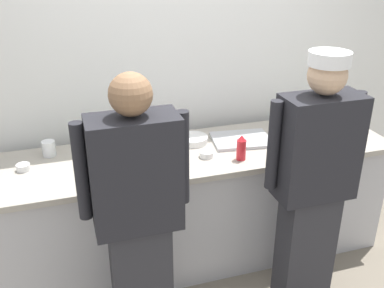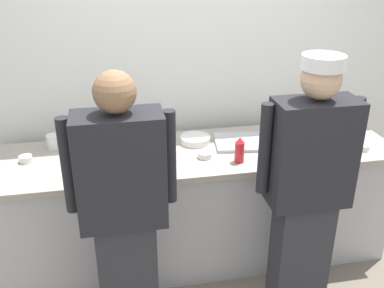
{
  "view_description": "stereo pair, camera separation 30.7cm",
  "coord_description": "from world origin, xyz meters",
  "px_view_note": "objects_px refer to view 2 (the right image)",
  "views": [
    {
      "loc": [
        -0.85,
        -2.28,
        2.22
      ],
      "look_at": [
        -0.02,
        0.39,
        0.94
      ],
      "focal_mm": 41.63,
      "sensor_mm": 36.0,
      "label": 1
    },
    {
      "loc": [
        -0.55,
        -2.35,
        2.22
      ],
      "look_at": [
        -0.02,
        0.39,
        0.94
      ],
      "focal_mm": 41.63,
      "sensor_mm": 36.0,
      "label": 2
    }
  ],
  "objects_px": {
    "deli_cup": "(53,142)",
    "plate_stack_rear": "(311,136)",
    "squeeze_bottle_spare": "(340,131)",
    "ramekin_red_sauce": "(205,155)",
    "plate_stack_front": "(195,140)",
    "sheet_tray": "(244,142)",
    "chef_center": "(308,187)",
    "squeeze_bottle_secondary": "(240,150)",
    "ramekin_orange_sauce": "(26,159)",
    "ramekin_green_sauce": "(362,147)",
    "chef_near_left": "(123,209)",
    "mixing_bowl_steel": "(130,150)",
    "squeeze_bottle_primary": "(93,145)"
  },
  "relations": [
    {
      "from": "chef_near_left",
      "to": "ramekin_orange_sauce",
      "type": "relative_size",
      "value": 19.25
    },
    {
      "from": "chef_near_left",
      "to": "mixing_bowl_steel",
      "type": "relative_size",
      "value": 4.49
    },
    {
      "from": "deli_cup",
      "to": "plate_stack_rear",
      "type": "bearing_deg",
      "value": -7.09
    },
    {
      "from": "plate_stack_rear",
      "to": "squeeze_bottle_spare",
      "type": "height_order",
      "value": "squeeze_bottle_spare"
    },
    {
      "from": "squeeze_bottle_primary",
      "to": "deli_cup",
      "type": "xyz_separation_m",
      "value": [
        -0.28,
        0.19,
        -0.04
      ]
    },
    {
      "from": "sheet_tray",
      "to": "deli_cup",
      "type": "xyz_separation_m",
      "value": [
        -1.35,
        0.17,
        0.04
      ]
    },
    {
      "from": "plate_stack_front",
      "to": "ramekin_orange_sauce",
      "type": "xyz_separation_m",
      "value": [
        -1.16,
        -0.09,
        -0.0
      ]
    },
    {
      "from": "sheet_tray",
      "to": "ramekin_red_sauce",
      "type": "bearing_deg",
      "value": -152.36
    },
    {
      "from": "sheet_tray",
      "to": "deli_cup",
      "type": "height_order",
      "value": "deli_cup"
    },
    {
      "from": "chef_near_left",
      "to": "chef_center",
      "type": "relative_size",
      "value": 0.98
    },
    {
      "from": "plate_stack_front",
      "to": "squeeze_bottle_primary",
      "type": "xyz_separation_m",
      "value": [
        -0.72,
        -0.11,
        0.07
      ]
    },
    {
      "from": "chef_near_left",
      "to": "squeeze_bottle_secondary",
      "type": "distance_m",
      "value": 0.9
    },
    {
      "from": "mixing_bowl_steel",
      "to": "ramekin_green_sauce",
      "type": "relative_size",
      "value": 3.6
    },
    {
      "from": "chef_center",
      "to": "ramekin_red_sauce",
      "type": "height_order",
      "value": "chef_center"
    },
    {
      "from": "ramekin_orange_sauce",
      "to": "deli_cup",
      "type": "bearing_deg",
      "value": 46.64
    },
    {
      "from": "chef_center",
      "to": "plate_stack_rear",
      "type": "xyz_separation_m",
      "value": [
        0.32,
        0.65,
        0.03
      ]
    },
    {
      "from": "mixing_bowl_steel",
      "to": "deli_cup",
      "type": "relative_size",
      "value": 3.47
    },
    {
      "from": "mixing_bowl_steel",
      "to": "ramekin_orange_sauce",
      "type": "distance_m",
      "value": 0.69
    },
    {
      "from": "chef_near_left",
      "to": "plate_stack_front",
      "type": "relative_size",
      "value": 7.62
    },
    {
      "from": "chef_near_left",
      "to": "ramekin_green_sauce",
      "type": "relative_size",
      "value": 16.16
    },
    {
      "from": "squeeze_bottle_spare",
      "to": "ramekin_green_sauce",
      "type": "relative_size",
      "value": 1.94
    },
    {
      "from": "squeeze_bottle_spare",
      "to": "deli_cup",
      "type": "height_order",
      "value": "squeeze_bottle_spare"
    },
    {
      "from": "plate_stack_front",
      "to": "deli_cup",
      "type": "relative_size",
      "value": 2.04
    },
    {
      "from": "squeeze_bottle_spare",
      "to": "ramekin_red_sauce",
      "type": "bearing_deg",
      "value": -177.38
    },
    {
      "from": "squeeze_bottle_primary",
      "to": "mixing_bowl_steel",
      "type": "bearing_deg",
      "value": -11.16
    },
    {
      "from": "sheet_tray",
      "to": "ramekin_green_sauce",
      "type": "bearing_deg",
      "value": -17.91
    },
    {
      "from": "plate_stack_rear",
      "to": "ramekin_green_sauce",
      "type": "xyz_separation_m",
      "value": [
        0.3,
        -0.19,
        -0.03
      ]
    },
    {
      "from": "chef_near_left",
      "to": "sheet_tray",
      "type": "distance_m",
      "value": 1.14
    },
    {
      "from": "squeeze_bottle_spare",
      "to": "deli_cup",
      "type": "bearing_deg",
      "value": 171.72
    },
    {
      "from": "squeeze_bottle_primary",
      "to": "squeeze_bottle_spare",
      "type": "height_order",
      "value": "squeeze_bottle_spare"
    },
    {
      "from": "squeeze_bottle_spare",
      "to": "ramekin_green_sauce",
      "type": "bearing_deg",
      "value": -48.1
    },
    {
      "from": "plate_stack_rear",
      "to": "squeeze_bottle_secondary",
      "type": "distance_m",
      "value": 0.64
    },
    {
      "from": "sheet_tray",
      "to": "chef_near_left",
      "type": "bearing_deg",
      "value": -142.17
    },
    {
      "from": "plate_stack_rear",
      "to": "ramekin_red_sauce",
      "type": "bearing_deg",
      "value": -172.21
    },
    {
      "from": "plate_stack_front",
      "to": "sheet_tray",
      "type": "xyz_separation_m",
      "value": [
        0.34,
        -0.08,
        -0.01
      ]
    },
    {
      "from": "squeeze_bottle_secondary",
      "to": "ramekin_red_sauce",
      "type": "bearing_deg",
      "value": 154.1
    },
    {
      "from": "plate_stack_rear",
      "to": "squeeze_bottle_spare",
      "type": "xyz_separation_m",
      "value": [
        0.19,
        -0.07,
        0.05
      ]
    },
    {
      "from": "ramekin_red_sauce",
      "to": "ramekin_orange_sauce",
      "type": "xyz_separation_m",
      "value": [
        -1.18,
        0.17,
        0.0
      ]
    },
    {
      "from": "ramekin_red_sauce",
      "to": "deli_cup",
      "type": "relative_size",
      "value": 0.88
    },
    {
      "from": "squeeze_bottle_secondary",
      "to": "deli_cup",
      "type": "distance_m",
      "value": 1.3
    },
    {
      "from": "plate_stack_rear",
      "to": "squeeze_bottle_primary",
      "type": "distance_m",
      "value": 1.55
    },
    {
      "from": "squeeze_bottle_secondary",
      "to": "squeeze_bottle_spare",
      "type": "distance_m",
      "value": 0.8
    },
    {
      "from": "plate_stack_front",
      "to": "ramekin_orange_sauce",
      "type": "bearing_deg",
      "value": -175.6
    },
    {
      "from": "squeeze_bottle_spare",
      "to": "ramekin_orange_sauce",
      "type": "relative_size",
      "value": 2.31
    },
    {
      "from": "plate_stack_rear",
      "to": "squeeze_bottle_secondary",
      "type": "bearing_deg",
      "value": -160.58
    },
    {
      "from": "deli_cup",
      "to": "squeeze_bottle_spare",
      "type": "bearing_deg",
      "value": -8.28
    },
    {
      "from": "squeeze_bottle_spare",
      "to": "ramekin_red_sauce",
      "type": "relative_size",
      "value": 2.13
    },
    {
      "from": "plate_stack_front",
      "to": "squeeze_bottle_secondary",
      "type": "xyz_separation_m",
      "value": [
        0.23,
        -0.36,
        0.06
      ]
    },
    {
      "from": "squeeze_bottle_spare",
      "to": "ramekin_orange_sauce",
      "type": "xyz_separation_m",
      "value": [
        -2.18,
        0.12,
        -0.07
      ]
    },
    {
      "from": "squeeze_bottle_primary",
      "to": "squeeze_bottle_secondary",
      "type": "bearing_deg",
      "value": -14.71
    }
  ]
}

